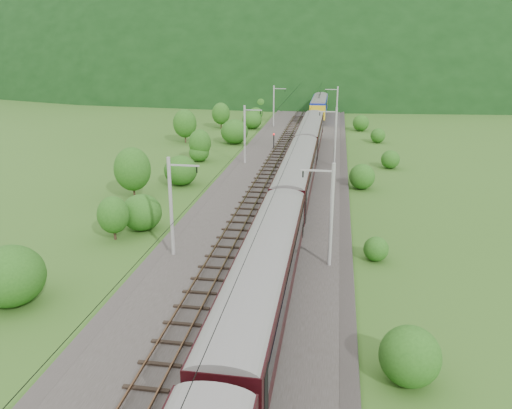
# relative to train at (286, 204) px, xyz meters

# --- Properties ---
(ground) EXTENTS (600.00, 600.00, 0.00)m
(ground) POSITION_rel_train_xyz_m (-2.40, -3.87, -3.78)
(ground) COLOR #335A1C
(ground) RESTS_ON ground
(railbed) EXTENTS (14.00, 220.00, 0.30)m
(railbed) POSITION_rel_train_xyz_m (-2.40, 6.13, -3.63)
(railbed) COLOR #38332D
(railbed) RESTS_ON ground
(track_left) EXTENTS (2.40, 220.00, 0.27)m
(track_left) POSITION_rel_train_xyz_m (-4.80, 6.13, -3.41)
(track_left) COLOR brown
(track_left) RESTS_ON railbed
(track_right) EXTENTS (2.40, 220.00, 0.27)m
(track_right) POSITION_rel_train_xyz_m (0.00, 6.13, -3.41)
(track_right) COLOR brown
(track_right) RESTS_ON railbed
(catenary_left) EXTENTS (2.54, 192.28, 8.00)m
(catenary_left) POSITION_rel_train_xyz_m (-8.52, 28.13, 0.72)
(catenary_left) COLOR gray
(catenary_left) RESTS_ON railbed
(catenary_right) EXTENTS (2.54, 192.28, 8.00)m
(catenary_right) POSITION_rel_train_xyz_m (3.72, 28.13, 0.72)
(catenary_right) COLOR gray
(catenary_right) RESTS_ON railbed
(overhead_wires) EXTENTS (4.83, 198.00, 0.03)m
(overhead_wires) POSITION_rel_train_xyz_m (-2.40, 6.13, 3.32)
(overhead_wires) COLOR black
(overhead_wires) RESTS_ON ground
(mountain_main) EXTENTS (504.00, 360.00, 244.00)m
(mountain_main) POSITION_rel_train_xyz_m (-2.40, 256.13, -3.78)
(mountain_main) COLOR black
(mountain_main) RESTS_ON ground
(mountain_ridge) EXTENTS (336.00, 280.00, 132.00)m
(mountain_ridge) POSITION_rel_train_xyz_m (-122.40, 296.13, -3.78)
(mountain_ridge) COLOR black
(mountain_ridge) RESTS_ON ground
(train) EXTENTS (3.23, 154.42, 5.62)m
(train) POSITION_rel_train_xyz_m (0.00, 0.00, 0.00)
(train) COLOR black
(train) RESTS_ON ground
(hazard_post_near) EXTENTS (0.15, 0.15, 1.45)m
(hazard_post_near) POSITION_rel_train_xyz_m (-2.84, 29.81, -2.76)
(hazard_post_near) COLOR red
(hazard_post_near) RESTS_ON railbed
(hazard_post_far) EXTENTS (0.17, 0.17, 1.56)m
(hazard_post_far) POSITION_rel_train_xyz_m (-1.79, 62.21, -2.70)
(hazard_post_far) COLOR red
(hazard_post_far) RESTS_ON railbed
(signal) EXTENTS (0.27, 0.27, 2.48)m
(signal) POSITION_rel_train_xyz_m (-5.79, 38.22, -2.03)
(signal) COLOR black
(signal) RESTS_ON railbed
(vegetation_left) EXTENTS (12.80, 143.80, 5.75)m
(vegetation_left) POSITION_rel_train_xyz_m (-16.03, 18.92, -1.41)
(vegetation_left) COLOR #225216
(vegetation_left) RESTS_ON ground
(vegetation_right) EXTENTS (7.35, 107.46, 2.79)m
(vegetation_right) POSITION_rel_train_xyz_m (9.30, 7.88, -2.50)
(vegetation_right) COLOR #225216
(vegetation_right) RESTS_ON ground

